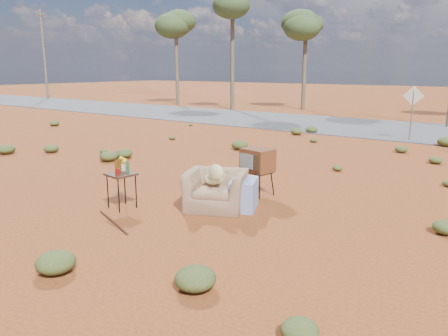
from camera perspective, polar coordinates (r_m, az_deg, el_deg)
The scene contains 13 objects.
ground at distance 8.94m, azimuth -5.12°, elevation -5.80°, with size 140.00×140.00×0.00m, color brown.
highway at distance 22.28m, azimuth 21.05°, elevation 4.74°, with size 140.00×7.00×0.04m, color #565659.
dirt_mound at distance 53.89m, azimuth -5.69°, elevation 9.82°, with size 26.00×18.00×2.00m, color brown.
armchair at distance 9.02m, azimuth -0.39°, elevation -2.28°, with size 1.58×1.40×1.06m.
tv_unit at distance 9.97m, azimuth 4.40°, elevation 0.95°, with size 0.77×0.67×1.08m.
side_table at distance 9.27m, azimuth -13.27°, elevation -0.47°, with size 0.59×0.59×1.04m.
rusty_bar at distance 8.59m, azimuth -14.28°, elevation -6.82°, with size 0.04×0.04×1.50m, color #522415.
road_sign at distance 18.88m, azimuth 23.43°, elevation 7.74°, with size 0.78×0.06×2.19m.
eucalyptus_far_left at distance 35.51m, azimuth -6.30°, elevation 17.82°, with size 3.20×3.20×7.10m.
eucalyptus_left at distance 31.14m, azimuth 1.13°, elevation 20.41°, with size 3.20×3.20×8.10m.
eucalyptus_near_left at distance 31.57m, azimuth 10.66°, elevation 17.41°, with size 3.20×3.20×6.60m.
utility_pole_west at distance 44.54m, azimuth -22.45°, elevation 13.64°, with size 1.40×0.20×8.00m.
scrub_patch at distance 12.84m, azimuth 4.98°, elevation 0.63°, with size 17.49×8.07×0.33m.
Camera 1 is at (5.57, -6.38, 2.86)m, focal length 35.00 mm.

